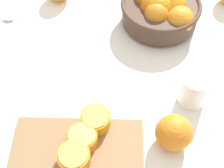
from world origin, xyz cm
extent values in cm
cube|color=white|center=(0.00, 0.00, -1.50)|extent=(130.37, 91.90, 3.00)
cylinder|color=#473328|center=(18.13, 24.09, 0.60)|extent=(20.36, 20.36, 1.20)
cylinder|color=#473328|center=(18.13, 24.09, 4.17)|extent=(22.13, 22.13, 5.93)
torus|color=#473328|center=(18.13, 24.09, 7.13)|extent=(23.33, 23.33, 1.20)
sphere|color=orange|center=(21.06, 24.02, 6.82)|extent=(8.44, 8.44, 8.44)
sphere|color=orange|center=(18.74, 26.44, 6.10)|extent=(8.01, 8.01, 8.01)
sphere|color=orange|center=(16.17, 23.75, 6.70)|extent=(8.32, 8.32, 8.32)
sphere|color=orange|center=(17.40, 23.05, 7.00)|extent=(8.67, 8.67, 8.67)
sphere|color=orange|center=(16.53, 20.26, 6.76)|extent=(7.12, 7.12, 7.12)
sphere|color=orange|center=(22.89, 18.90, 5.71)|extent=(8.27, 8.27, 8.27)
cylinder|color=white|center=(23.79, -4.17, 4.41)|extent=(6.99, 6.99, 8.82)
cylinder|color=#F5AD3D|center=(23.79, -4.17, 1.85)|extent=(6.15, 6.15, 3.70)
cube|color=olive|center=(-3.98, -18.83, 0.87)|extent=(30.10, 17.66, 1.73)
cylinder|color=orange|center=(-0.38, -12.07, 3.42)|extent=(6.91, 6.91, 3.38)
cylinder|color=#FAC650|center=(-0.38, -12.07, 5.26)|extent=(6.08, 6.08, 0.30)
cylinder|color=orange|center=(-2.82, -16.69, 3.37)|extent=(6.94, 6.94, 3.27)
cylinder|color=#F9B35F|center=(-2.82, -16.69, 5.15)|extent=(6.11, 6.11, 0.30)
cylinder|color=orange|center=(-4.42, -21.25, 3.44)|extent=(7.24, 7.24, 3.42)
cylinder|color=#FEB450|center=(-4.42, -21.25, 5.30)|extent=(6.37, 6.37, 0.30)
sphere|color=orange|center=(17.53, -15.76, 4.20)|extent=(8.40, 8.40, 8.40)
ellipsoid|color=silver|center=(-27.38, 25.53, 0.50)|extent=(3.49, 2.67, 1.00)
camera|label=1|loc=(3.62, -51.79, 70.46)|focal=53.92mm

